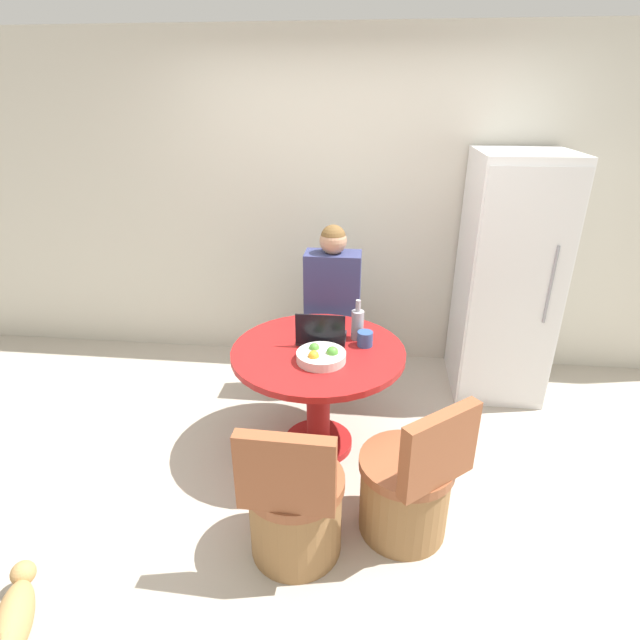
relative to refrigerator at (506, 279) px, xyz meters
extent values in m
plane|color=#B2A899|center=(-1.21, -1.24, -0.90)|extent=(12.00, 12.00, 0.00)
cube|color=beige|center=(-1.21, 0.41, 0.40)|extent=(7.00, 0.06, 2.60)
cube|color=white|center=(0.00, 0.01, 0.00)|extent=(0.64, 0.70, 1.80)
cube|color=silver|center=(0.00, -0.35, 0.00)|extent=(0.61, 0.01, 1.69)
cylinder|color=gray|center=(0.19, -0.36, 0.09)|extent=(0.02, 0.02, 0.54)
cylinder|color=maroon|center=(-1.29, -0.93, -0.87)|extent=(0.45, 0.45, 0.05)
cylinder|color=maroon|center=(-1.29, -0.93, -0.53)|extent=(0.15, 0.15, 0.63)
cylinder|color=maroon|center=(-1.29, -0.93, -0.19)|extent=(1.06, 1.06, 0.04)
cylinder|color=olive|center=(-0.76, -1.56, -0.70)|extent=(0.46, 0.46, 0.40)
cylinder|color=brown|center=(-0.76, -1.56, -0.47)|extent=(0.49, 0.49, 0.06)
cube|color=brown|center=(-0.64, -1.71, -0.24)|extent=(0.38, 0.34, 0.39)
cylinder|color=olive|center=(-1.31, -1.75, -0.70)|extent=(0.46, 0.46, 0.40)
cylinder|color=brown|center=(-1.31, -1.75, -0.47)|extent=(0.49, 0.49, 0.06)
cube|color=brown|center=(-1.32, -1.95, -0.24)|extent=(0.44, 0.08, 0.39)
cube|color=#2D2D38|center=(-1.27, -0.08, -0.67)|extent=(0.28, 0.16, 0.46)
cube|color=#2D2D38|center=(-1.27, -0.14, -0.37)|extent=(0.32, 0.36, 0.14)
cube|color=navy|center=(-1.27, -0.22, -0.04)|extent=(0.40, 0.22, 0.52)
sphere|color=tan|center=(-1.27, -0.22, 0.31)|extent=(0.19, 0.19, 0.19)
sphere|color=brown|center=(-1.27, -0.22, 0.33)|extent=(0.18, 0.18, 0.18)
cube|color=#232328|center=(-1.28, -0.79, -0.16)|extent=(0.30, 0.22, 0.02)
cube|color=black|center=(-1.28, -0.90, -0.06)|extent=(0.30, 0.01, 0.20)
cylinder|color=beige|center=(-1.26, -1.07, -0.15)|extent=(0.29, 0.29, 0.05)
sphere|color=#4C9333|center=(-1.19, -1.07, -0.12)|extent=(0.07, 0.07, 0.07)
sphere|color=#4C9333|center=(-1.30, -1.02, -0.12)|extent=(0.06, 0.06, 0.06)
sphere|color=orange|center=(-1.29, -1.12, -0.12)|extent=(0.06, 0.06, 0.06)
cylinder|color=#2D4C84|center=(-1.01, -0.85, -0.13)|extent=(0.10, 0.10, 0.09)
cylinder|color=#9999A3|center=(-1.06, -0.76, -0.08)|extent=(0.08, 0.08, 0.19)
cylinder|color=#9999A3|center=(-1.06, -0.76, 0.05)|extent=(0.03, 0.03, 0.07)
ellipsoid|color=tan|center=(-2.44, -2.34, -0.81)|extent=(0.29, 0.41, 0.18)
sphere|color=tan|center=(-2.53, -2.15, -0.78)|extent=(0.11, 0.11, 0.11)
camera|label=1|loc=(-0.98, -3.60, 1.25)|focal=28.00mm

